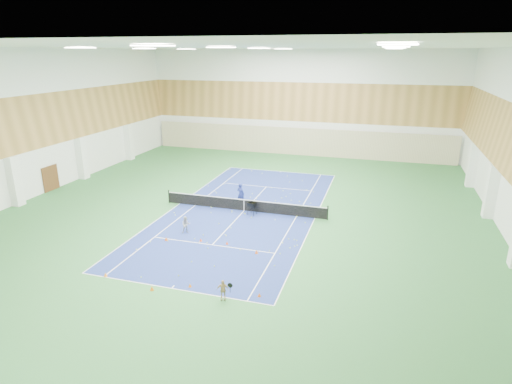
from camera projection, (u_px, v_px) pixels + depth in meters
ground at (244, 211)px, 32.93m from camera, size 40.00×40.00×0.00m
room_shell at (243, 134)px, 31.06m from camera, size 36.00×40.00×12.00m
wood_cladding at (243, 106)px, 30.44m from camera, size 36.00×40.00×8.00m
ceiling_light_grid at (243, 48)px, 29.21m from camera, size 21.40×25.40×0.06m
court_surface at (244, 211)px, 32.93m from camera, size 10.97×23.77×0.01m
tennis_balls_scatter at (244, 210)px, 32.92m from camera, size 10.57×22.77×0.07m
tennis_net at (244, 204)px, 32.76m from camera, size 12.80×0.10×1.10m
back_curtain at (297, 141)px, 50.39m from camera, size 35.40×0.16×3.20m
door_left_b at (51, 178)px, 37.54m from camera, size 0.08×1.80×2.20m
coach at (241, 194)px, 33.98m from camera, size 0.76×0.61×1.81m
child_court at (186, 225)px, 28.76m from camera, size 0.72×0.67×1.17m
child_apron at (223, 290)px, 20.99m from camera, size 0.68×0.43×1.08m
ball_cart at (252, 208)px, 32.00m from camera, size 0.69×0.69×1.00m
cone_svc_a at (166, 239)px, 27.73m from camera, size 0.22×0.22×0.24m
cone_svc_b at (201, 240)px, 27.62m from camera, size 0.19×0.19×0.21m
cone_svc_c at (227, 243)px, 27.18m from camera, size 0.18×0.18×0.20m
cone_svc_d at (257, 252)px, 25.94m from camera, size 0.22×0.22×0.24m
cone_base_a at (105, 275)px, 23.29m from camera, size 0.21×0.21×0.23m
cone_base_b at (152, 288)px, 21.94m from camera, size 0.21×0.21×0.23m
cone_base_c at (190, 285)px, 22.25m from camera, size 0.18×0.18×0.20m
cone_base_d at (259, 295)px, 21.37m from camera, size 0.19×0.19×0.20m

